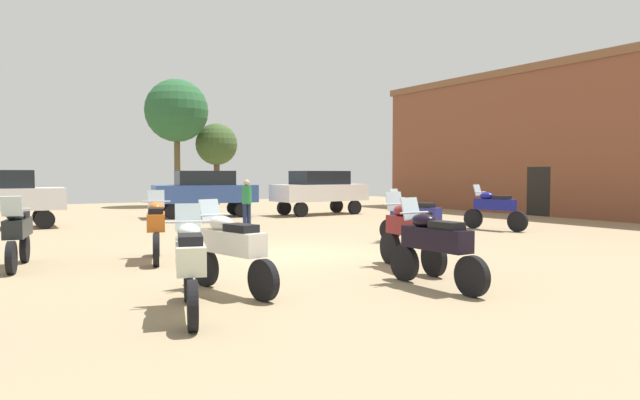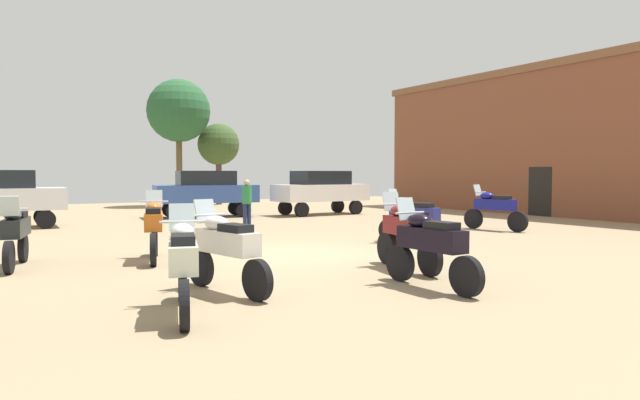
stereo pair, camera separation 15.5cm
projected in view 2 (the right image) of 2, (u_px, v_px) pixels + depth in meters
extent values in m
cube|color=#958160|center=(292.00, 254.00, 13.29)|extent=(44.00, 52.00, 0.02)
cube|color=brown|center=(577.00, 145.00, 26.74)|extent=(6.00, 19.82, 6.47)
cube|color=brown|center=(578.00, 72.00, 26.58)|extent=(6.12, 20.22, 0.35)
cube|color=black|center=(540.00, 192.00, 25.04)|extent=(0.08, 1.20, 2.20)
cylinder|color=black|center=(155.00, 241.00, 12.94)|extent=(0.30, 0.69, 0.68)
cylinder|color=black|center=(153.00, 250.00, 11.50)|extent=(0.30, 0.69, 0.68)
cube|color=#CD621C|center=(154.00, 221.00, 12.20)|extent=(0.70, 1.32, 0.36)
ellipsoid|color=#CD621C|center=(154.00, 207.00, 12.46)|extent=(0.44, 0.55, 0.24)
cube|color=black|center=(153.00, 211.00, 11.97)|extent=(0.44, 0.62, 0.12)
cube|color=silver|center=(154.00, 199.00, 12.76)|extent=(0.39, 0.25, 0.39)
cylinder|color=#B7B7BC|center=(154.00, 202.00, 12.67)|extent=(0.61, 0.21, 0.04)
cylinder|color=black|center=(182.00, 280.00, 8.36)|extent=(0.29, 0.63, 0.62)
cylinder|color=black|center=(184.00, 305.00, 6.78)|extent=(0.29, 0.63, 0.62)
cube|color=silver|center=(183.00, 255.00, 7.55)|extent=(0.75, 1.43, 0.36)
ellipsoid|color=silver|center=(182.00, 232.00, 7.84)|extent=(0.45, 0.55, 0.24)
cube|color=black|center=(183.00, 239.00, 7.30)|extent=(0.45, 0.62, 0.12)
cube|color=silver|center=(182.00, 217.00, 8.17)|extent=(0.39, 0.25, 0.39)
cylinder|color=#B7B7BC|center=(182.00, 222.00, 8.07)|extent=(0.60, 0.21, 0.04)
cylinder|color=black|center=(400.00, 263.00, 9.93)|extent=(0.13, 0.64, 0.64)
cylinder|color=black|center=(466.00, 277.00, 8.62)|extent=(0.13, 0.64, 0.64)
cube|color=black|center=(431.00, 239.00, 9.25)|extent=(0.38, 1.32, 0.36)
ellipsoid|color=black|center=(419.00, 221.00, 9.49)|extent=(0.33, 0.49, 0.24)
cube|color=black|center=(441.00, 225.00, 9.04)|extent=(0.31, 0.57, 0.12)
cube|color=silver|center=(406.00, 209.00, 9.75)|extent=(0.36, 0.16, 0.39)
cylinder|color=#B7B7BC|center=(410.00, 213.00, 9.67)|extent=(0.62, 0.05, 0.04)
cylinder|color=black|center=(389.00, 230.00, 15.69)|extent=(0.30, 0.64, 0.63)
cylinder|color=black|center=(442.00, 234.00, 14.60)|extent=(0.30, 0.64, 0.63)
cube|color=navy|center=(414.00, 214.00, 15.12)|extent=(0.75, 1.44, 0.36)
ellipsoid|color=navy|center=(405.00, 203.00, 15.32)|extent=(0.45, 0.55, 0.24)
cube|color=black|center=(422.00, 205.00, 14.95)|extent=(0.45, 0.62, 0.12)
cube|color=silver|center=(394.00, 196.00, 15.54)|extent=(0.39, 0.25, 0.39)
cylinder|color=#B7B7BC|center=(397.00, 198.00, 15.48)|extent=(0.60, 0.21, 0.04)
cylinder|color=black|center=(387.00, 248.00, 11.79)|extent=(0.22, 0.69, 0.68)
cylinder|color=black|center=(430.00, 258.00, 10.35)|extent=(0.22, 0.69, 0.68)
cube|color=maroon|center=(407.00, 226.00, 11.04)|extent=(0.55, 1.37, 0.36)
ellipsoid|color=maroon|center=(400.00, 211.00, 11.30)|extent=(0.39, 0.52, 0.24)
cube|color=black|center=(414.00, 215.00, 10.82)|extent=(0.38, 0.60, 0.12)
cube|color=silver|center=(391.00, 201.00, 11.60)|extent=(0.38, 0.20, 0.39)
cylinder|color=#B7B7BC|center=(394.00, 204.00, 11.51)|extent=(0.62, 0.13, 0.04)
cylinder|color=black|center=(9.00, 257.00, 10.60)|extent=(0.26, 0.64, 0.63)
cylinder|color=black|center=(23.00, 247.00, 12.04)|extent=(0.26, 0.64, 0.63)
cube|color=#202426|center=(16.00, 227.00, 11.30)|extent=(0.63, 1.34, 0.36)
ellipsoid|color=#202426|center=(13.00, 214.00, 11.01)|extent=(0.42, 0.54, 0.24)
cube|color=black|center=(18.00, 215.00, 11.50)|extent=(0.42, 0.61, 0.12)
cube|color=silver|center=(9.00, 206.00, 10.70)|extent=(0.38, 0.23, 0.39)
cylinder|color=#B7B7BC|center=(10.00, 209.00, 10.79)|extent=(0.61, 0.17, 0.04)
cylinder|color=black|center=(473.00, 219.00, 19.38)|extent=(0.25, 0.69, 0.68)
cylinder|color=black|center=(518.00, 222.00, 18.18)|extent=(0.25, 0.69, 0.68)
cube|color=navy|center=(495.00, 205.00, 18.76)|extent=(0.63, 1.42, 0.36)
ellipsoid|color=navy|center=(487.00, 196.00, 18.97)|extent=(0.41, 0.53, 0.24)
cube|color=black|center=(502.00, 198.00, 18.57)|extent=(0.40, 0.61, 0.12)
cube|color=silver|center=(478.00, 190.00, 19.22)|extent=(0.38, 0.22, 0.39)
cylinder|color=#B7B7BC|center=(480.00, 192.00, 19.14)|extent=(0.61, 0.16, 0.04)
cylinder|color=black|center=(201.00, 267.00, 9.50)|extent=(0.25, 0.64, 0.63)
cylinder|color=black|center=(257.00, 280.00, 8.36)|extent=(0.25, 0.64, 0.63)
cube|color=silver|center=(227.00, 242.00, 8.90)|extent=(0.63, 1.38, 0.36)
ellipsoid|color=silver|center=(216.00, 223.00, 9.11)|extent=(0.41, 0.54, 0.24)
cube|color=black|center=(235.00, 228.00, 8.72)|extent=(0.41, 0.61, 0.12)
cube|color=silver|center=(205.00, 211.00, 9.34)|extent=(0.38, 0.22, 0.39)
cylinder|color=#B7B7BC|center=(208.00, 215.00, 9.27)|extent=(0.61, 0.16, 0.04)
cylinder|color=black|center=(46.00, 219.00, 19.28)|extent=(0.65, 0.24, 0.64)
cylinder|color=black|center=(43.00, 217.00, 20.54)|extent=(0.65, 0.24, 0.64)
cylinder|color=black|center=(302.00, 210.00, 24.52)|extent=(0.65, 0.24, 0.64)
cylinder|color=black|center=(285.00, 208.00, 25.72)|extent=(0.65, 0.24, 0.64)
cylinder|color=black|center=(356.00, 207.00, 26.13)|extent=(0.65, 0.24, 0.64)
cylinder|color=black|center=(338.00, 206.00, 27.33)|extent=(0.65, 0.24, 0.64)
cube|color=white|center=(321.00, 193.00, 25.89)|extent=(4.36, 1.96, 0.75)
cube|color=black|center=(321.00, 178.00, 25.86)|extent=(2.42, 1.67, 0.61)
cylinder|color=black|center=(174.00, 212.00, 23.29)|extent=(0.67, 0.32, 0.64)
cylinder|color=black|center=(169.00, 209.00, 24.62)|extent=(0.67, 0.32, 0.64)
cylinder|color=black|center=(243.00, 210.00, 24.40)|extent=(0.67, 0.32, 0.64)
cylinder|color=black|center=(235.00, 208.00, 25.73)|extent=(0.67, 0.32, 0.64)
cube|color=#32529E|center=(206.00, 194.00, 24.47)|extent=(4.53, 2.45, 0.75)
cube|color=black|center=(206.00, 178.00, 24.44)|extent=(2.58, 1.93, 0.61)
cylinder|color=#1F294F|center=(245.00, 215.00, 20.04)|extent=(0.14, 0.14, 0.81)
cylinder|color=#1F294F|center=(249.00, 215.00, 20.14)|extent=(0.14, 0.14, 0.81)
cylinder|color=#277B42|center=(247.00, 195.00, 20.06)|extent=(0.38, 0.38, 0.64)
sphere|color=tan|center=(247.00, 183.00, 20.04)|extent=(0.22, 0.22, 0.22)
cylinder|color=brown|center=(179.00, 166.00, 32.67)|extent=(0.34, 0.34, 4.68)
sphere|color=#275931|center=(179.00, 111.00, 32.52)|extent=(3.59, 3.59, 3.59)
cylinder|color=brown|center=(219.00, 179.00, 34.39)|extent=(0.35, 0.35, 3.09)
sphere|color=#395127|center=(219.00, 144.00, 34.29)|extent=(2.51, 2.51, 2.51)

